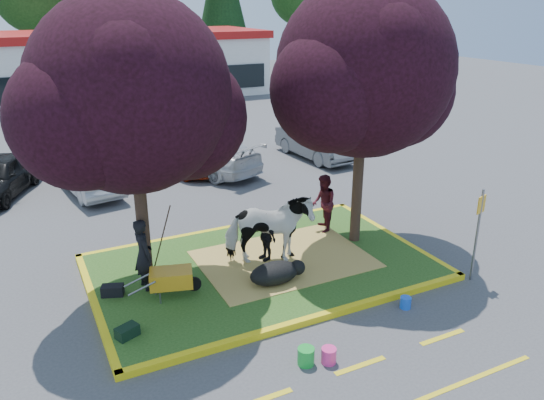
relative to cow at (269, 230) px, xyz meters
name	(u,v)px	position (x,y,z in m)	size (l,w,h in m)	color
ground	(263,269)	(-0.17, -0.02, -1.05)	(90.00, 90.00, 0.00)	#424244
median_island	(263,267)	(-0.17, -0.02, -0.98)	(8.00, 5.00, 0.15)	#224B17
curb_near	(316,318)	(-0.17, -2.60, -0.98)	(8.30, 0.16, 0.15)	yellow
curb_far	(225,230)	(-0.17, 2.56, -0.98)	(8.30, 0.16, 0.15)	yellow
curb_left	(95,306)	(-4.25, -0.02, -0.98)	(0.16, 5.30, 0.15)	yellow
curb_right	(393,237)	(3.91, -0.02, -0.98)	(0.16, 5.30, 0.15)	yellow
straw_bedding	(284,259)	(0.43, -0.02, -0.90)	(4.20, 3.00, 0.01)	tan
tree_purple_left	(133,103)	(-2.95, 0.36, 3.31)	(5.06, 4.20, 6.51)	black
tree_purple_right	(365,78)	(2.75, 0.16, 3.51)	(5.30, 4.40, 6.82)	black
fire_lane_stripe_a	(263,399)	(-2.17, -4.22, -1.05)	(1.10, 0.12, 0.01)	yellow
fire_lane_stripe_b	(360,366)	(-0.17, -4.22, -1.05)	(1.10, 0.12, 0.01)	yellow
fire_lane_stripe_c	(442,337)	(1.83, -4.22, -1.05)	(1.10, 0.12, 0.01)	yellow
retail_building	(116,63)	(1.83, 27.96, 1.20)	(20.40, 8.40, 4.40)	silver
cow	(269,230)	(0.00, 0.00, 0.00)	(0.97, 2.13, 1.80)	white
calf	(274,273)	(-0.34, -1.00, -0.64)	(1.21, 0.69, 0.53)	black
handler	(143,254)	(-3.07, 0.15, -0.06)	(0.62, 0.40, 1.69)	black
visitor_a	(323,203)	(2.27, 1.11, -0.07)	(0.80, 0.63, 1.65)	#44131C
visitor_b	(266,236)	(0.01, 0.20, -0.25)	(0.76, 0.32, 1.30)	black
wheelbarrow	(172,278)	(-2.63, -0.49, -0.46)	(1.68, 0.79, 0.63)	black
gear_bag_dark	(113,290)	(-3.83, 0.12, -0.78)	(0.48, 0.26, 0.24)	black
gear_bag_green	(127,332)	(-3.87, -1.60, -0.79)	(0.43, 0.27, 0.23)	black
sign_post	(478,226)	(4.13, -2.72, 0.37)	(0.32, 0.12, 2.32)	slate
bucket_green	(306,356)	(-1.05, -3.72, -0.88)	(0.32, 0.32, 0.34)	green
bucket_pink	(329,355)	(-0.65, -3.87, -0.90)	(0.29, 0.29, 0.31)	#F2358B
bucket_blue	(405,303)	(1.87, -3.02, -0.92)	(0.24, 0.24, 0.26)	blue
car_silver	(88,174)	(-3.16, 7.94, -0.39)	(1.40, 4.03, 1.33)	#9B9EA3
car_red	(181,153)	(0.56, 9.13, -0.40)	(2.16, 4.68, 1.30)	maroon
car_white	(207,154)	(1.38, 8.35, -0.34)	(1.99, 4.91, 1.42)	silver
car_grey	(316,142)	(6.21, 8.14, -0.34)	(1.50, 4.30, 1.42)	#565A5E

